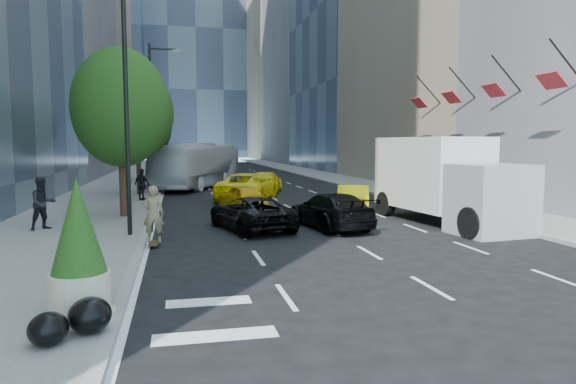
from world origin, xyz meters
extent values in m
plane|color=black|center=(0.00, 0.00, 0.00)|extent=(160.00, 160.00, 0.00)
cube|color=slate|center=(-9.00, 30.00, 0.07)|extent=(6.00, 120.00, 0.15)
cube|color=slate|center=(10.00, 30.00, 0.07)|extent=(4.00, 120.00, 0.15)
cube|color=#313A4D|center=(-22.00, 92.00, 30.00)|extent=(20.00, 28.00, 60.00)
cube|color=gray|center=(22.00, 98.00, 25.00)|extent=(20.00, 24.00, 50.00)
cylinder|color=black|center=(-6.50, 4.00, 5.15)|extent=(0.16, 0.16, 10.00)
cylinder|color=black|center=(-6.50, 22.00, 5.15)|extent=(0.16, 0.16, 10.00)
cylinder|color=black|center=(-5.60, 22.00, 9.85)|extent=(1.80, 0.12, 0.12)
cube|color=#99998C|center=(-4.70, 22.00, 9.75)|extent=(0.50, 0.22, 0.15)
cylinder|color=black|center=(-7.20, 9.00, 1.72)|extent=(0.30, 0.30, 3.15)
ellipsoid|color=#123B10|center=(-7.20, 9.00, 4.98)|extent=(4.20, 4.20, 5.25)
cylinder|color=black|center=(-7.20, 19.00, 1.84)|extent=(0.30, 0.30, 3.38)
ellipsoid|color=#123B10|center=(-7.20, 19.00, 5.32)|extent=(4.50, 4.50, 5.62)
cylinder|color=black|center=(-7.20, 32.00, 1.61)|extent=(0.30, 0.30, 2.93)
ellipsoid|color=#123B10|center=(-7.20, 32.00, 4.63)|extent=(3.90, 3.90, 4.88)
cylinder|color=black|center=(-6.40, 40.00, 2.75)|extent=(0.14, 0.14, 5.20)
imported|color=black|center=(-6.40, 40.00, 4.35)|extent=(2.48, 0.53, 1.00)
cylinder|color=black|center=(11.15, 4.00, 6.85)|extent=(1.75, 0.08, 1.75)
cube|color=#B2292F|center=(10.50, 4.00, 6.00)|extent=(0.64, 1.30, 0.64)
cylinder|color=black|center=(11.15, 8.00, 6.85)|extent=(1.75, 0.08, 1.75)
cube|color=#B2292F|center=(10.50, 8.00, 6.00)|extent=(0.64, 1.30, 0.64)
cylinder|color=black|center=(11.15, 12.00, 6.85)|extent=(1.75, 0.08, 1.75)
cube|color=#B2292F|center=(10.50, 12.00, 6.00)|extent=(0.64, 1.30, 0.64)
cylinder|color=black|center=(11.15, 16.00, 6.85)|extent=(1.75, 0.08, 1.75)
cube|color=#B2292F|center=(10.50, 16.00, 6.00)|extent=(0.64, 1.30, 0.64)
imported|color=olive|center=(-5.60, 2.41, 0.95)|extent=(0.72, 0.49, 1.90)
imported|color=black|center=(-2.00, 5.00, 0.66)|extent=(3.32, 5.16, 1.32)
imported|color=black|center=(1.20, 4.77, 0.71)|extent=(2.72, 5.15, 1.42)
imported|color=#DDA30B|center=(-1.53, 11.50, 0.64)|extent=(2.47, 4.02, 1.28)
imported|color=#FFEA0D|center=(3.65, 9.00, 0.69)|extent=(2.83, 4.46, 1.39)
imported|color=yellow|center=(-0.72, 15.65, 0.82)|extent=(4.73, 6.51, 1.65)
imported|color=yellow|center=(1.23, 20.50, 0.72)|extent=(3.32, 5.32, 1.44)
imported|color=silver|center=(-3.20, 25.24, 1.71)|extent=(7.43, 12.43, 3.42)
cube|color=silver|center=(6.15, 5.90, 2.12)|extent=(3.30, 5.53, 3.09)
cube|color=gray|center=(6.57, 2.03, 1.32)|extent=(2.86, 2.56, 2.63)
cylinder|color=black|center=(5.43, 1.45, 0.57)|extent=(0.52, 1.18, 1.14)
cylinder|color=black|center=(7.82, 1.71, 0.57)|extent=(0.52, 1.18, 1.14)
cylinder|color=black|center=(4.76, 7.59, 0.57)|extent=(0.52, 1.18, 1.14)
cylinder|color=black|center=(7.14, 7.85, 0.57)|extent=(0.52, 1.18, 1.14)
imported|color=black|center=(-9.79, 5.87, 1.15)|extent=(1.23, 1.17, 1.99)
imported|color=black|center=(-6.80, 15.51, 1.06)|extent=(1.10, 1.03, 1.82)
cylinder|color=black|center=(-6.60, -4.20, 0.56)|extent=(0.55, 0.55, 0.82)
cylinder|color=beige|center=(-6.60, -5.00, 0.59)|extent=(1.10, 1.10, 0.88)
cone|color=#123B10|center=(-6.60, -5.00, 1.91)|extent=(0.99, 0.99, 1.76)
ellipsoid|color=black|center=(-6.32, -5.77, 0.46)|extent=(0.73, 0.80, 0.62)
ellipsoid|color=black|center=(-6.88, -6.23, 0.42)|extent=(0.63, 0.70, 0.54)
camera|label=1|loc=(-4.80, -14.85, 3.39)|focal=32.00mm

